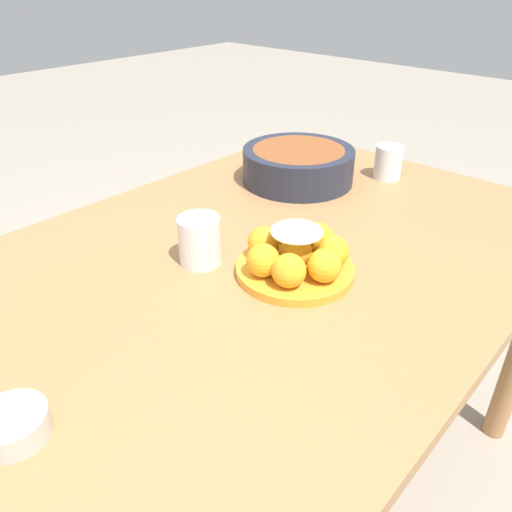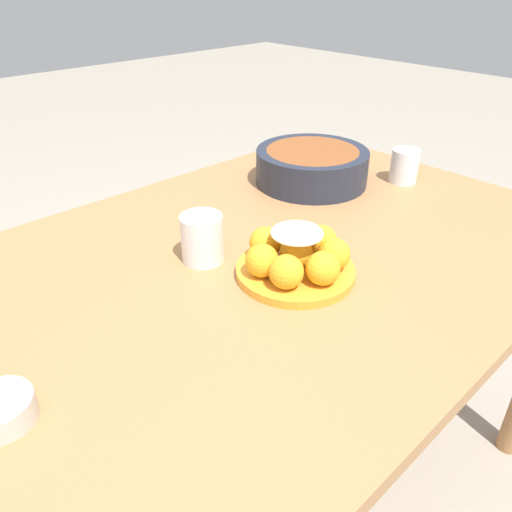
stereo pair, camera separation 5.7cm
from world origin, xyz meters
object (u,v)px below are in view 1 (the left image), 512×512
at_px(cake_plate, 296,255).
at_px(sauce_bowl, 13,425).
at_px(serving_bowl, 298,164).
at_px(dining_table, 219,317).
at_px(cup_far, 200,240).
at_px(cup_near, 388,162).

distance_m(cake_plate, sauce_bowl, 0.50).
distance_m(cake_plate, serving_bowl, 0.43).
distance_m(dining_table, sauce_bowl, 0.42).
height_order(cake_plate, cup_far, cake_plate).
xyz_separation_m(cup_near, cup_far, (-0.60, 0.04, 0.00)).
relative_size(cake_plate, sauce_bowl, 2.51).
xyz_separation_m(cake_plate, serving_bowl, (0.34, 0.27, 0.01)).
bearing_deg(sauce_bowl, serving_bowl, 15.96).
bearing_deg(serving_bowl, cup_far, -165.59).
height_order(cake_plate, serving_bowl, cake_plate).
relative_size(dining_table, cake_plate, 7.31).
bearing_deg(serving_bowl, cake_plate, -142.21).
bearing_deg(cake_plate, serving_bowl, 37.79).
xyz_separation_m(dining_table, cup_near, (0.62, 0.02, 0.13)).
distance_m(cup_near, cup_far, 0.61).
distance_m(serving_bowl, cup_near, 0.23).
distance_m(dining_table, cup_near, 0.64).
bearing_deg(cup_far, cup_near, -4.18).
relative_size(cake_plate, serving_bowl, 0.77).
bearing_deg(cup_far, serving_bowl, 14.41).
bearing_deg(cake_plate, cup_near, 12.15).
relative_size(cup_near, cup_far, 0.92).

